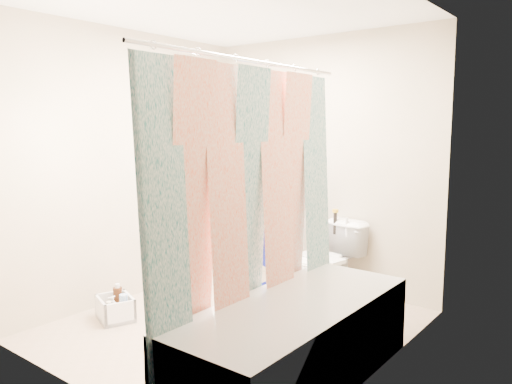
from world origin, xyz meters
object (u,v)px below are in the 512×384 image
Objects in this scene: plumber at (269,207)px; toilet at (328,263)px; cleaning_caddy at (116,309)px; bathtub at (295,339)px.

toilet is at bearing 72.24° from plumber.
toilet is at bearing 73.23° from cleaning_caddy.
toilet is 1.85m from cleaning_caddy.
bathtub is 4.55× the size of cleaning_caddy.
plumber is at bearing 132.20° from bathtub.
plumber is 4.28× the size of cleaning_caddy.
cleaning_caddy is at bearing -118.75° from toilet.
toilet is 1.83× the size of cleaning_caddy.
cleaning_caddy is at bearing -59.00° from plumber.
plumber is 1.59m from cleaning_caddy.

